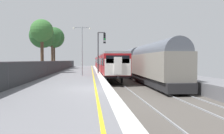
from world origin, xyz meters
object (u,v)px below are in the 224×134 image
(freight_train_adjacent_track, at_px, (130,62))
(background_tree_right, at_px, (42,32))
(background_tree_centre, at_px, (54,38))
(signal_gantry, at_px, (100,48))
(commuter_train_at_platform, at_px, (105,63))
(background_tree_left, at_px, (42,37))
(background_tree_back, at_px, (52,38))
(platform_lamp_mid, at_px, (82,47))

(freight_train_adjacent_track, distance_m, background_tree_right, 15.30)
(background_tree_centre, bearing_deg, signal_gantry, -64.44)
(signal_gantry, bearing_deg, background_tree_right, 167.06)
(commuter_train_at_platform, relative_size, background_tree_centre, 4.48)
(background_tree_right, bearing_deg, commuter_train_at_platform, 49.07)
(background_tree_left, relative_size, background_tree_back, 0.96)
(background_tree_right, height_order, background_tree_back, background_tree_back)
(commuter_train_at_platform, distance_m, freight_train_adjacent_track, 6.10)
(platform_lamp_mid, bearing_deg, signal_gantry, 60.74)
(background_tree_centre, xyz_separation_m, background_tree_back, (0.36, -4.29, -0.37))
(signal_gantry, bearing_deg, background_tree_centre, 115.56)
(signal_gantry, bearing_deg, platform_lamp_mid, -119.26)
(commuter_train_at_platform, relative_size, background_tree_back, 4.94)
(commuter_train_at_platform, relative_size, signal_gantry, 7.27)
(background_tree_right, bearing_deg, background_tree_left, 101.27)
(freight_train_adjacent_track, distance_m, platform_lamp_mid, 14.34)
(commuter_train_at_platform, distance_m, background_tree_right, 14.93)
(signal_gantry, relative_size, background_tree_right, 0.74)
(signal_gantry, height_order, platform_lamp_mid, platform_lamp_mid)
(signal_gantry, xyz_separation_m, background_tree_centre, (-9.05, 18.93, 3.11))
(freight_train_adjacent_track, height_order, background_tree_left, background_tree_left)
(signal_gantry, relative_size, background_tree_back, 0.68)
(background_tree_centre, bearing_deg, commuter_train_at_platform, -30.96)
(commuter_train_at_platform, height_order, freight_train_adjacent_track, freight_train_adjacent_track)
(freight_train_adjacent_track, distance_m, signal_gantry, 9.90)
(commuter_train_at_platform, distance_m, background_tree_left, 12.45)
(commuter_train_at_platform, bearing_deg, freight_train_adjacent_track, -48.94)
(freight_train_adjacent_track, relative_size, platform_lamp_mid, 7.77)
(background_tree_back, bearing_deg, background_tree_left, -92.35)
(commuter_train_at_platform, bearing_deg, background_tree_right, -130.93)
(background_tree_left, distance_m, background_tree_centre, 11.55)
(signal_gantry, bearing_deg, background_tree_left, 140.49)
(commuter_train_at_platform, height_order, background_tree_back, background_tree_back)
(background_tree_left, relative_size, background_tree_centre, 0.87)
(background_tree_centre, bearing_deg, background_tree_right, -86.06)
(freight_train_adjacent_track, xyz_separation_m, background_tree_left, (-14.48, -0.60, 4.08))
(background_tree_left, distance_m, background_tree_right, 5.71)
(platform_lamp_mid, bearing_deg, background_tree_left, 120.81)
(background_tree_left, bearing_deg, background_tree_centre, 90.31)
(signal_gantry, distance_m, background_tree_left, 11.85)
(platform_lamp_mid, relative_size, background_tree_back, 0.69)
(signal_gantry, height_order, background_tree_back, background_tree_back)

